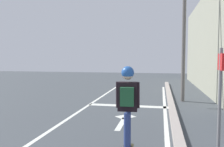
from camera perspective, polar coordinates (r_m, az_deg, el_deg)
lane_line_center at (r=6.81m, az=-14.17°, el=-12.82°), size 0.12×20.00×0.01m
lane_line_curbside at (r=6.18m, az=13.05°, el=-14.56°), size 0.12×20.00×0.01m
stop_bar at (r=9.63m, az=3.87°, el=-7.77°), size 3.19×0.40×0.01m
lane_arrow_stem at (r=7.13m, az=2.26°, el=-11.95°), size 0.16×1.40×0.01m
lane_arrow_head at (r=7.94m, az=3.28°, el=-10.30°), size 0.71×0.71×0.01m
curb_strip at (r=6.17m, az=15.46°, el=-13.97°), size 0.24×24.00×0.14m
skater at (r=4.68m, az=3.76°, el=-5.79°), size 0.47×0.63×1.70m
traffic_signal_mast at (r=11.06m, az=10.56°, el=15.06°), size 5.50×0.34×5.92m
street_sign_post at (r=4.72m, az=24.56°, el=-3.24°), size 0.07×0.44×2.12m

